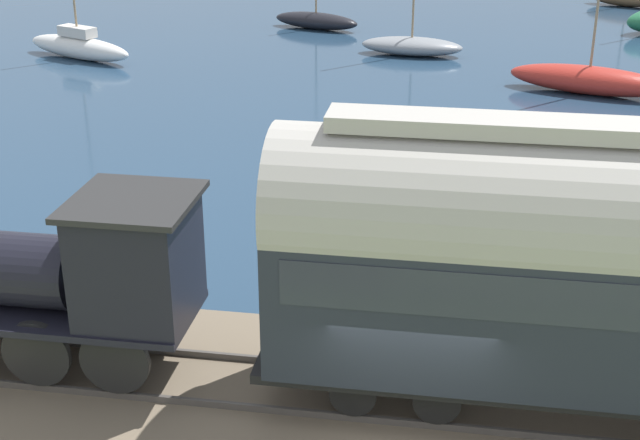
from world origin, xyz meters
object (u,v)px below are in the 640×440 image
object	(u,v)px
sailboat_gray	(412,45)
sailboat_red	(589,80)
rowboat_mid_harbor	(424,204)
sailboat_white	(79,46)
passenger_coach	(607,262)
steam_locomotive	(67,271)
sailboat_black	(316,20)

from	to	relation	value
sailboat_gray	sailboat_red	size ratio (longest dim) A/B	1.31
rowboat_mid_harbor	sailboat_white	bearing A→B (deg)	11.88
passenger_coach	sailboat_gray	size ratio (longest dim) A/B	1.18
steam_locomotive	rowboat_mid_harbor	size ratio (longest dim) A/B	2.81
steam_locomotive	passenger_coach	xyz separation A→B (m)	(0.00, -8.68, 0.84)
steam_locomotive	sailboat_gray	xyz separation A→B (m)	(28.37, -3.97, -1.99)
rowboat_mid_harbor	sailboat_black	bearing A→B (deg)	-18.61
passenger_coach	sailboat_red	distance (m)	22.96
sailboat_gray	sailboat_black	world-z (taller)	sailboat_gray
passenger_coach	sailboat_white	bearing A→B (deg)	37.77
steam_locomotive	sailboat_black	xyz separation A→B (m)	(33.77, 1.40, -2.01)
passenger_coach	sailboat_red	xyz separation A→B (m)	(22.66, -2.55, -2.73)
steam_locomotive	passenger_coach	bearing A→B (deg)	-90.00
sailboat_white	sailboat_black	size ratio (longest dim) A/B	1.20
sailboat_black	passenger_coach	bearing A→B (deg)	-144.40
sailboat_black	sailboat_red	bearing A→B (deg)	-112.37
steam_locomotive	sailboat_gray	distance (m)	28.71
passenger_coach	sailboat_white	size ratio (longest dim) A/B	1.73
sailboat_white	sailboat_black	xyz separation A→B (m)	(8.59, -9.43, -0.13)
passenger_coach	sailboat_white	distance (m)	31.97
passenger_coach	sailboat_black	distance (m)	35.36
passenger_coach	sailboat_gray	distance (m)	28.89
rowboat_mid_harbor	passenger_coach	bearing A→B (deg)	163.03
sailboat_black	sailboat_gray	bearing A→B (deg)	-116.20
sailboat_red	rowboat_mid_harbor	size ratio (longest dim) A/B	3.44
sailboat_black	sailboat_white	bearing A→B (deg)	151.32
sailboat_gray	sailboat_black	xyz separation A→B (m)	(5.40, 5.37, -0.02)
sailboat_black	steam_locomotive	bearing A→B (deg)	-158.65
passenger_coach	rowboat_mid_harbor	size ratio (longest dim) A/B	5.34
steam_locomotive	sailboat_red	distance (m)	25.36
sailboat_gray	sailboat_white	size ratio (longest dim) A/B	1.46
sailboat_red	rowboat_mid_harbor	bearing A→B (deg)	174.51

